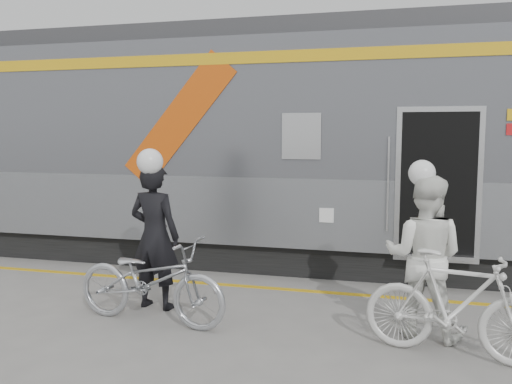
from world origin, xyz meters
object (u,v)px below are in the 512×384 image
(man, at_px, (155,236))
(woman, at_px, (424,257))
(bicycle_left, at_px, (151,280))
(bicycle_right, at_px, (456,305))

(man, height_order, woman, man)
(man, height_order, bicycle_left, man)
(bicycle_left, xyz_separation_m, bicycle_right, (3.47, -0.15, 0.03))
(woman, xyz_separation_m, bicycle_right, (0.30, -0.55, -0.36))
(man, xyz_separation_m, woman, (3.37, -0.15, -0.04))
(bicycle_left, bearing_deg, woman, -75.66)
(bicycle_left, height_order, bicycle_right, bicycle_right)
(man, bearing_deg, bicycle_left, 117.11)
(woman, bearing_deg, bicycle_right, 130.07)
(woman, relative_size, bicycle_right, 0.99)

